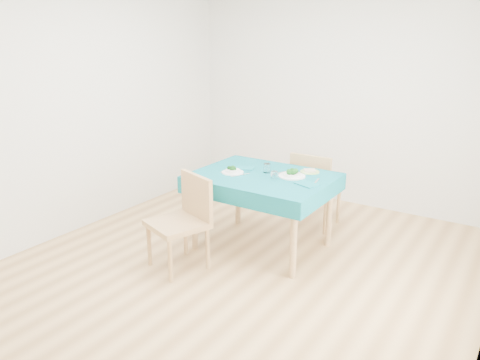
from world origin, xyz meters
The scene contains 16 objects.
room_shell centered at (0.00, 0.00, 1.35)m, with size 4.02×4.52×2.73m.
table centered at (-0.07, 0.50, 0.38)m, with size 1.30×0.99×0.76m, color #095A65.
chair_near centered at (-0.49, -0.28, 0.58)m, with size 0.47×0.51×1.17m, color #A87F4E.
chair_far centered at (0.14, 1.32, 0.57)m, with size 0.46×0.50×1.15m, color #A87F4E.
bowl_near centered at (-0.35, 0.40, 0.79)m, with size 0.21×0.21×0.07m, color white, non-canonical shape.
bowl_far centered at (0.19, 0.60, 0.80)m, with size 0.26×0.26×0.08m, color white, non-canonical shape.
fork_near centered at (-0.43, 0.44, 0.76)m, with size 0.03×0.20×0.00m, color silver.
knife_near centered at (-0.24, 0.38, 0.76)m, with size 0.02×0.21×0.00m, color silver.
fork_far centered at (0.04, 0.63, 0.76)m, with size 0.03×0.20×0.00m, color silver.
knife_far centered at (0.46, 0.58, 0.76)m, with size 0.02×0.23×0.00m, color silver.
napkin_near centered at (-0.33, 0.59, 0.76)m, with size 0.18×0.13×0.01m, color #0D646F.
napkin_far centered at (0.42, 0.46, 0.76)m, with size 0.20×0.14×0.01m, color #0D646F.
tumbler_center centered at (-0.07, 0.59, 0.80)m, with size 0.07×0.07×0.09m, color white.
tumbler_side centered at (0.10, 0.43, 0.80)m, with size 0.06×0.06×0.08m, color white.
side_plate centered at (0.27, 0.84, 0.76)m, with size 0.19×0.19×0.01m, color #A5D166.
bread_slice centered at (0.27, 0.84, 0.78)m, with size 0.11×0.11×0.02m, color beige.
Camera 1 is at (2.12, -3.22, 2.06)m, focal length 35.00 mm.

